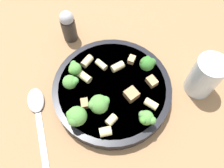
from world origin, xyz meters
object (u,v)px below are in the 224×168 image
broccoli_floret_0 (75,69)px  broccoli_floret_2 (146,118)px  rigatoni_5 (111,120)px  pepper_shaker (68,26)px  rigatoni_2 (151,104)px  rigatoni_6 (87,61)px  rigatoni_1 (101,65)px  drinking_glass (203,78)px  broccoli_floret_4 (147,63)px  chicken_chunk_1 (131,60)px  rigatoni_0 (105,132)px  pasta_bowl (112,89)px  broccoli_floret_5 (71,82)px  rigatoni_4 (118,67)px  spoon (37,110)px  chicken_chunk_0 (152,81)px  broccoli_floret_1 (99,104)px  chicken_chunk_3 (85,103)px  broccoli_floret_3 (76,117)px  chicken_chunk_2 (131,94)px  rigatoni_3 (85,77)px

broccoli_floret_0 → broccoli_floret_2: 0.18m
broccoli_floret_2 → rigatoni_5: 0.07m
pepper_shaker → rigatoni_2: bearing=-157.0°
rigatoni_5 → rigatoni_6: size_ratio=0.77×
broccoli_floret_2 → rigatoni_6: (0.17, 0.07, -0.02)m
rigatoni_1 → pepper_shaker: (0.13, 0.04, 0.00)m
drinking_glass → broccoli_floret_4: bearing=56.9°
chicken_chunk_1 → rigatoni_0: bearing=142.1°
pasta_bowl → chicken_chunk_1: size_ratio=14.00×
broccoli_floret_0 → broccoli_floret_5: same height
rigatoni_4 → rigatoni_6: size_ratio=1.02×
pepper_shaker → spoon: (-0.17, 0.12, -0.04)m
broccoli_floret_5 → chicken_chunk_0: (-0.05, -0.16, -0.01)m
broccoli_floret_1 → chicken_chunk_3: 0.04m
pepper_shaker → broccoli_floret_4: bearing=-141.7°
broccoli_floret_2 → rigatoni_2: broccoli_floret_2 is taller
broccoli_floret_2 → chicken_chunk_3: size_ratio=1.87×
rigatoni_4 → rigatoni_5: size_ratio=1.32×
broccoli_floret_0 → drinking_glass: 0.27m
broccoli_floret_3 → chicken_chunk_2: size_ratio=1.78×
rigatoni_4 → broccoli_floret_2: bearing=-176.4°
rigatoni_2 → drinking_glass: 0.13m
chicken_chunk_0 → pepper_shaker: 0.24m
broccoli_floret_5 → chicken_chunk_1: size_ratio=1.85×
pasta_bowl → broccoli_floret_1: size_ratio=5.89×
drinking_glass → spoon: (0.06, 0.35, -0.04)m
broccoli_floret_1 → rigatoni_4: 0.10m
chicken_chunk_0 → rigatoni_5: bearing=116.0°
rigatoni_2 → rigatoni_4: bearing=17.6°
rigatoni_1 → chicken_chunk_1: 0.07m
broccoli_floret_1 → rigatoni_6: 0.11m
chicken_chunk_1 → chicken_chunk_2: 0.09m
pasta_bowl → rigatoni_2: size_ratio=9.47×
rigatoni_5 → spoon: rigatoni_5 is taller
broccoli_floret_1 → rigatoni_1: size_ratio=1.60×
pasta_bowl → drinking_glass: size_ratio=2.64×
broccoli_floret_0 → broccoli_floret_4: (-0.04, -0.15, 0.00)m
pasta_bowl → rigatoni_5: 0.08m
pasta_bowl → broccoli_floret_2: broccoli_floret_2 is taller
pasta_bowl → broccoli_floret_5: (0.03, 0.08, 0.03)m
chicken_chunk_3 → rigatoni_6: bearing=-18.9°
rigatoni_0 → chicken_chunk_2: same height
broccoli_floret_1 → broccoli_floret_3: size_ratio=0.98×
rigatoni_1 → rigatoni_0: bearing=165.2°
broccoli_floret_3 → rigatoni_6: 0.14m
rigatoni_3 → chicken_chunk_1: bearing=-84.7°
broccoli_floret_3 → rigatoni_4: size_ratio=1.58×
rigatoni_4 → chicken_chunk_1: (0.01, -0.04, -0.00)m
rigatoni_6 → broccoli_floret_3: bearing=156.2°
broccoli_floret_3 → rigatoni_5: 0.07m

